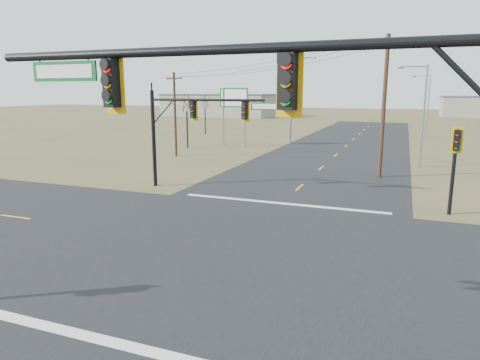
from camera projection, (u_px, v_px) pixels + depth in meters
name	position (u px, v px, depth m)	size (l,w,h in m)	color
ground	(233.00, 247.00, 17.65)	(320.00, 320.00, 0.00)	brown
road_ew	(233.00, 247.00, 17.65)	(160.00, 14.00, 0.02)	black
road_ns	(233.00, 247.00, 17.65)	(14.00, 160.00, 0.02)	black
stop_bar_near	(122.00, 345.00, 10.78)	(12.00, 0.40, 0.01)	silver
stop_bar_far	(281.00, 203.00, 24.51)	(12.00, 0.40, 0.01)	silver
mast_arm_near	(310.00, 130.00, 8.06)	(11.15, 0.50, 7.70)	black
mast_arm_far	(196.00, 118.00, 27.22)	(8.83, 0.49, 6.40)	black
pedestal_signal_ne	(456.00, 151.00, 21.60)	(0.59, 0.52, 4.62)	black
utility_pole_near	(384.00, 105.00, 31.03)	(2.50, 0.58, 10.32)	#40281B
utility_pole_far	(175.00, 113.00, 41.88)	(1.97, 0.60, 8.17)	#40281B
highway_sign	(234.00, 106.00, 50.09)	(3.61, 0.30, 6.76)	gray
streetlight_a	(421.00, 110.00, 35.55)	(2.39, 0.36, 8.55)	gray
streetlight_b	(427.00, 103.00, 59.07)	(2.43, 0.37, 8.67)	gray
streetlight_c	(293.00, 95.00, 51.67)	(2.93, 0.42, 10.48)	gray
bare_tree_a	(187.00, 103.00, 48.04)	(3.46, 3.46, 6.48)	black
bare_tree_b	(205.00, 101.00, 63.85)	(2.79, 2.79, 6.22)	black
warehouse_left	(219.00, 106.00, 113.42)	(28.00, 14.00, 5.50)	gray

